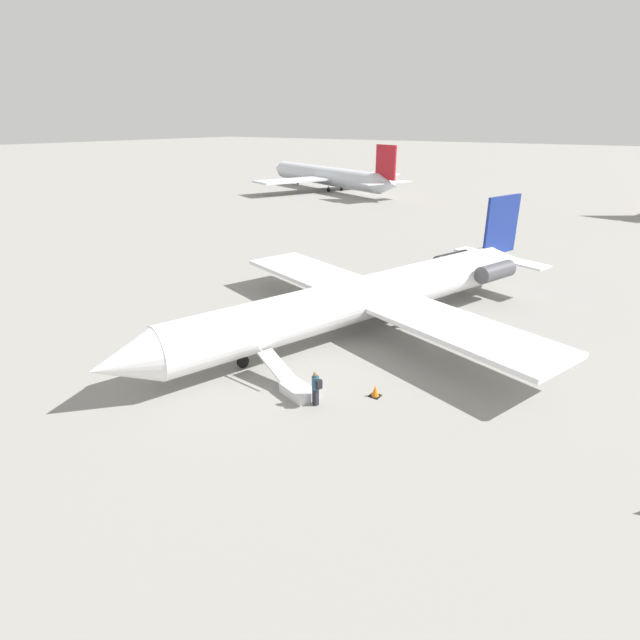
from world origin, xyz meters
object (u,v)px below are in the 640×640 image
Objects in this scene: airplane_main at (374,295)px; boarding_stairs at (294,386)px; airplane_taxiing_distant at (328,176)px; passenger at (316,386)px.

boarding_stairs is (9.81, 0.91, -1.81)m from airplane_main.
airplane_main is 69.60m from airplane_taxiing_distant.
boarding_stairs is 1.74m from passenger.
boarding_stairs is at bearing 23.55° from airplane_main.
airplane_main is 18.72× the size of passenger.
airplane_main is at bearing -57.90° from passenger.
airplane_taxiing_distant is 9.45× the size of boarding_stairs.
passenger is at bearing 32.10° from airplane_main.
boarding_stairs is at bearing 144.21° from airplane_taxiing_distant.
passenger is (66.53, 43.30, -1.67)m from airplane_taxiing_distant.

